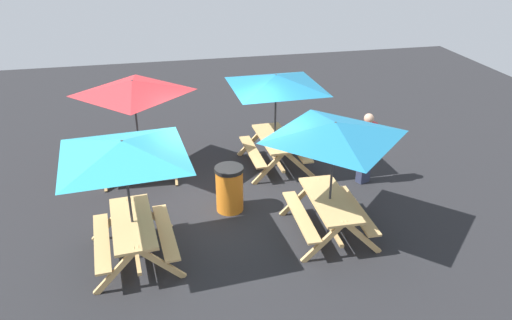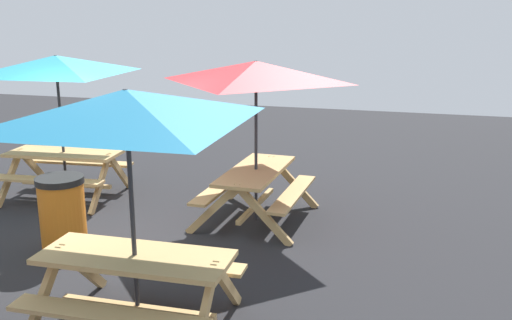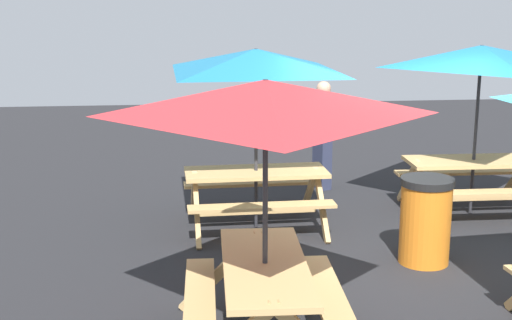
{
  "view_description": "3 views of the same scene",
  "coord_description": "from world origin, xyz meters",
  "px_view_note": "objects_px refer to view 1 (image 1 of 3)",
  "views": [
    {
      "loc": [
        -8.98,
        1.42,
        5.53
      ],
      "look_at": [
        0.21,
        -0.58,
        0.9
      ],
      "focal_mm": 35.0,
      "sensor_mm": 36.0,
      "label": 1
    },
    {
      "loc": [
        4.02,
        -5.73,
        2.94
      ],
      "look_at": [
        1.84,
        1.83,
        0.9
      ],
      "focal_mm": 40.0,
      "sensor_mm": 36.0,
      "label": 2
    },
    {
      "loc": [
        2.5,
        7.38,
        2.96
      ],
      "look_at": [
        1.59,
        -1.35,
        0.9
      ],
      "focal_mm": 50.0,
      "sensor_mm": 36.0,
      "label": 3
    }
  ],
  "objects_px": {
    "picnic_table_0": "(124,158)",
    "person_standing": "(366,147)",
    "picnic_table_3": "(334,139)",
    "trash_bin_orange": "(229,189)",
    "picnic_table_2": "(276,88)",
    "picnic_table_1": "(133,94)"
  },
  "relations": [
    {
      "from": "picnic_table_1",
      "to": "picnic_table_3",
      "type": "height_order",
      "value": "same"
    },
    {
      "from": "picnic_table_1",
      "to": "picnic_table_2",
      "type": "bearing_deg",
      "value": 177.31
    },
    {
      "from": "picnic_table_2",
      "to": "trash_bin_orange",
      "type": "relative_size",
      "value": 2.88
    },
    {
      "from": "picnic_table_2",
      "to": "picnic_table_0",
      "type": "bearing_deg",
      "value": 130.47
    },
    {
      "from": "picnic_table_0",
      "to": "person_standing",
      "type": "relative_size",
      "value": 1.69
    },
    {
      "from": "picnic_table_1",
      "to": "picnic_table_3",
      "type": "xyz_separation_m",
      "value": [
        -3.25,
        -3.47,
        0.0
      ]
    },
    {
      "from": "picnic_table_0",
      "to": "picnic_table_2",
      "type": "relative_size",
      "value": 1.0
    },
    {
      "from": "person_standing",
      "to": "picnic_table_1",
      "type": "bearing_deg",
      "value": -38.97
    },
    {
      "from": "person_standing",
      "to": "picnic_table_2",
      "type": "bearing_deg",
      "value": -56.65
    },
    {
      "from": "picnic_table_0",
      "to": "trash_bin_orange",
      "type": "distance_m",
      "value": 2.73
    },
    {
      "from": "picnic_table_2",
      "to": "trash_bin_orange",
      "type": "xyz_separation_m",
      "value": [
        -1.75,
        1.4,
        -1.49
      ]
    },
    {
      "from": "picnic_table_1",
      "to": "trash_bin_orange",
      "type": "bearing_deg",
      "value": 133.32
    },
    {
      "from": "picnic_table_0",
      "to": "person_standing",
      "type": "distance_m",
      "value": 5.52
    },
    {
      "from": "picnic_table_0",
      "to": "picnic_table_3",
      "type": "distance_m",
      "value": 3.61
    },
    {
      "from": "picnic_table_3",
      "to": "picnic_table_0",
      "type": "bearing_deg",
      "value": 91.0
    },
    {
      "from": "trash_bin_orange",
      "to": "picnic_table_0",
      "type": "bearing_deg",
      "value": 123.39
    },
    {
      "from": "picnic_table_1",
      "to": "person_standing",
      "type": "bearing_deg",
      "value": 165.42
    },
    {
      "from": "picnic_table_0",
      "to": "picnic_table_3",
      "type": "height_order",
      "value": "same"
    },
    {
      "from": "picnic_table_3",
      "to": "trash_bin_orange",
      "type": "bearing_deg",
      "value": 54.52
    },
    {
      "from": "trash_bin_orange",
      "to": "picnic_table_1",
      "type": "bearing_deg",
      "value": 41.4
    },
    {
      "from": "picnic_table_1",
      "to": "person_standing",
      "type": "distance_m",
      "value": 5.29
    },
    {
      "from": "picnic_table_0",
      "to": "person_standing",
      "type": "xyz_separation_m",
      "value": [
        1.8,
        -5.1,
        -1.1
      ]
    }
  ]
}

